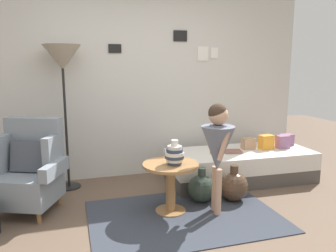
% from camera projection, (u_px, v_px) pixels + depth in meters
% --- Properties ---
extents(ground_plane, '(12.00, 12.00, 0.00)m').
position_uv_depth(ground_plane, '(182.00, 241.00, 2.94)').
color(ground_plane, brown).
extents(gallery_wall, '(4.80, 0.12, 2.60)m').
position_uv_depth(gallery_wall, '(137.00, 81.00, 4.54)').
color(gallery_wall, beige).
rests_on(gallery_wall, ground).
extents(rug, '(1.90, 1.30, 0.01)m').
position_uv_depth(rug, '(184.00, 216.00, 3.40)').
color(rug, '#333842').
rests_on(rug, ground).
extents(armchair, '(0.89, 0.79, 0.97)m').
position_uv_depth(armchair, '(29.00, 170.00, 3.49)').
color(armchair, olive).
rests_on(armchair, ground).
extents(daybed, '(1.92, 0.85, 0.40)m').
position_uv_depth(daybed, '(240.00, 165.00, 4.46)').
color(daybed, '#4C4742').
rests_on(daybed, ground).
extents(pillow_head, '(0.20, 0.13, 0.16)m').
position_uv_depth(pillow_head, '(286.00, 140.00, 4.71)').
color(pillow_head, gray).
rests_on(pillow_head, daybed).
extents(pillow_mid, '(0.16, 0.12, 0.17)m').
position_uv_depth(pillow_mid, '(283.00, 142.00, 4.55)').
color(pillow_mid, gray).
rests_on(pillow_mid, daybed).
extents(pillow_back, '(0.20, 0.14, 0.19)m').
position_uv_depth(pillow_back, '(266.00, 142.00, 4.50)').
color(pillow_back, orange).
rests_on(pillow_back, daybed).
extents(pillow_extra, '(0.17, 0.12, 0.15)m').
position_uv_depth(pillow_extra, '(248.00, 143.00, 4.51)').
color(pillow_extra, tan).
rests_on(pillow_extra, daybed).
extents(side_table, '(0.58, 0.58, 0.53)m').
position_uv_depth(side_table, '(171.00, 177.00, 3.45)').
color(side_table, '#9E7042').
rests_on(side_table, ground).
extents(vase_striped, '(0.19, 0.19, 0.25)m').
position_uv_depth(vase_striped, '(175.00, 155.00, 3.37)').
color(vase_striped, '#2D384C').
rests_on(vase_striped, side_table).
extents(floor_lamp, '(0.44, 0.44, 1.76)m').
position_uv_depth(floor_lamp, '(62.00, 62.00, 3.93)').
color(floor_lamp, black).
rests_on(floor_lamp, ground).
extents(person_child, '(0.34, 0.34, 1.15)m').
position_uv_depth(person_child, '(218.00, 144.00, 3.36)').
color(person_child, tan).
rests_on(person_child, ground).
extents(book_on_daybed, '(0.25, 0.21, 0.03)m').
position_uv_depth(book_on_daybed, '(233.00, 151.00, 4.33)').
color(book_on_daybed, '#8A584C').
rests_on(book_on_daybed, daybed).
extents(demijohn_near, '(0.31, 0.31, 0.40)m').
position_uv_depth(demijohn_near, '(201.00, 188.00, 3.75)').
color(demijohn_near, '#2D3D33').
rests_on(demijohn_near, ground).
extents(demijohn_far, '(0.33, 0.33, 0.41)m').
position_uv_depth(demijohn_far, '(234.00, 186.00, 3.78)').
color(demijohn_far, '#473323').
rests_on(demijohn_far, ground).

